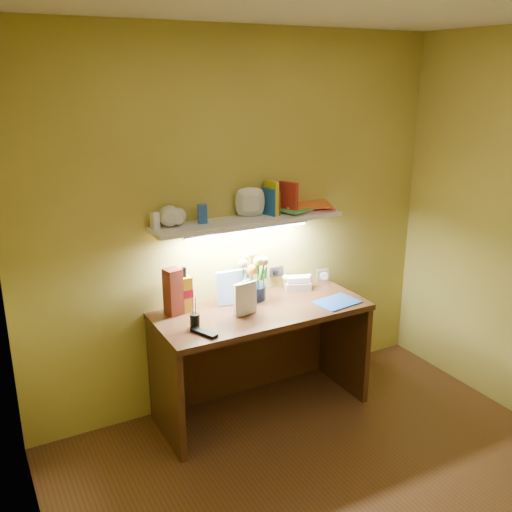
{
  "coord_description": "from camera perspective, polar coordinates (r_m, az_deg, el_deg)",
  "views": [
    {
      "loc": [
        -1.67,
        -1.8,
        2.21
      ],
      "look_at": [
        0.04,
        1.35,
        1.06
      ],
      "focal_mm": 40.0,
      "sensor_mm": 36.0,
      "label": 1
    }
  ],
  "objects": [
    {
      "name": "flower_bouquet",
      "position": [
        3.83,
        -0.42,
        -1.95
      ],
      "size": [
        0.21,
        0.21,
        0.33
      ],
      "primitive_type": null,
      "rotation": [
        0.0,
        0.0,
        -0.01
      ],
      "color": "#0B1837",
      "rests_on": "desk"
    },
    {
      "name": "wall_shelf",
      "position": [
        3.7,
        -0.53,
        4.17
      ],
      "size": [
        1.32,
        0.34,
        0.26
      ],
      "color": "white",
      "rests_on": "ground"
    },
    {
      "name": "whisky_bottle",
      "position": [
        3.66,
        -7.15,
        -3.34
      ],
      "size": [
        0.08,
        0.08,
        0.3
      ],
      "primitive_type": null,
      "rotation": [
        0.0,
        0.0,
        0.04
      ],
      "color": "#C78A13",
      "rests_on": "desk"
    },
    {
      "name": "desk_book_a",
      "position": [
        3.59,
        -2.26,
        -4.46
      ],
      "size": [
        0.15,
        0.07,
        0.2
      ],
      "primitive_type": "imported",
      "rotation": [
        0.0,
        0.0,
        0.35
      ],
      "color": "silver",
      "rests_on": "desk"
    },
    {
      "name": "art_card",
      "position": [
        3.78,
        -2.31,
        -3.12
      ],
      "size": [
        0.23,
        0.06,
        0.22
      ],
      "primitive_type": null,
      "rotation": [
        0.0,
        0.0,
        -0.09
      ],
      "color": "white",
      "rests_on": "desk"
    },
    {
      "name": "whisky_box",
      "position": [
        3.63,
        -8.28,
        -3.55
      ],
      "size": [
        0.12,
        0.12,
        0.3
      ],
      "primitive_type": "cube",
      "rotation": [
        0.0,
        0.0,
        0.22
      ],
      "color": "#5C1E11",
      "rests_on": "desk"
    },
    {
      "name": "pen_cup",
      "position": [
        3.45,
        -6.15,
        -5.99
      ],
      "size": [
        0.08,
        0.08,
        0.15
      ],
      "primitive_type": "cylinder",
      "rotation": [
        0.0,
        0.0,
        -0.38
      ],
      "color": "black",
      "rests_on": "desk"
    },
    {
      "name": "blue_folder",
      "position": [
        3.86,
        8.08,
        -4.58
      ],
      "size": [
        0.31,
        0.24,
        0.01
      ],
      "primitive_type": "cube",
      "rotation": [
        0.0,
        0.0,
        0.14
      ],
      "color": "blue",
      "rests_on": "desk"
    },
    {
      "name": "tv_remote",
      "position": [
        3.38,
        -5.21,
        -7.64
      ],
      "size": [
        0.12,
        0.18,
        0.02
      ],
      "primitive_type": "cube",
      "rotation": [
        0.0,
        0.0,
        0.42
      ],
      "color": "black",
      "rests_on": "desk"
    },
    {
      "name": "desk_book_b",
      "position": [
        3.55,
        -2.06,
        -4.58
      ],
      "size": [
        0.16,
        0.03,
        0.22
      ],
      "primitive_type": "imported",
      "rotation": [
        0.0,
        0.0,
        0.1
      ],
      "color": "white",
      "rests_on": "desk"
    },
    {
      "name": "telephone",
      "position": [
        4.06,
        4.15,
        -2.54
      ],
      "size": [
        0.21,
        0.19,
        0.11
      ],
      "primitive_type": null,
      "rotation": [
        0.0,
        0.0,
        -0.36
      ],
      "color": "white",
      "rests_on": "desk"
    },
    {
      "name": "desk",
      "position": [
        3.89,
        0.56,
        -10.37
      ],
      "size": [
        1.4,
        0.6,
        0.75
      ],
      "primitive_type": "cube",
      "color": "#37210F",
      "rests_on": "ground"
    },
    {
      "name": "desk_clock",
      "position": [
        4.22,
        6.66,
        -1.92
      ],
      "size": [
        0.1,
        0.07,
        0.09
      ],
      "primitive_type": "cube",
      "rotation": [
        0.0,
        0.0,
        -0.34
      ],
      "color": "silver",
      "rests_on": "desk"
    }
  ]
}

